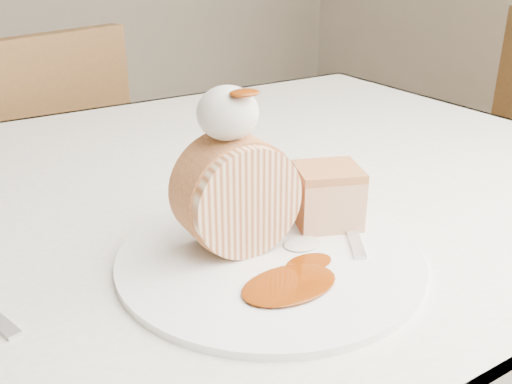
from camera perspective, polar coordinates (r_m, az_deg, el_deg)
table at (r=0.77m, az=-10.63°, el=-6.50°), size 1.40×0.90×0.75m
chair_far at (r=1.44m, az=-21.14°, el=-0.22°), size 0.54×0.54×0.88m
plate at (r=0.58m, az=1.38°, el=-6.49°), size 0.40×0.40×0.01m
roulade_slice at (r=0.57m, az=-1.94°, el=-0.27°), size 0.12×0.07×0.11m
cake_chunk at (r=0.63m, az=7.12°, el=-0.74°), size 0.09×0.08×0.06m
whipped_cream at (r=0.54m, az=-2.85°, el=7.89°), size 0.06×0.06×0.05m
caramel_drizzle at (r=0.52m, az=-1.15°, el=10.58°), size 0.03×0.02×0.01m
caramel_pool at (r=0.52m, az=3.34°, el=-9.21°), size 0.11×0.09×0.00m
fork at (r=0.63m, az=9.46°, el=-3.53°), size 0.12×0.17×0.00m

